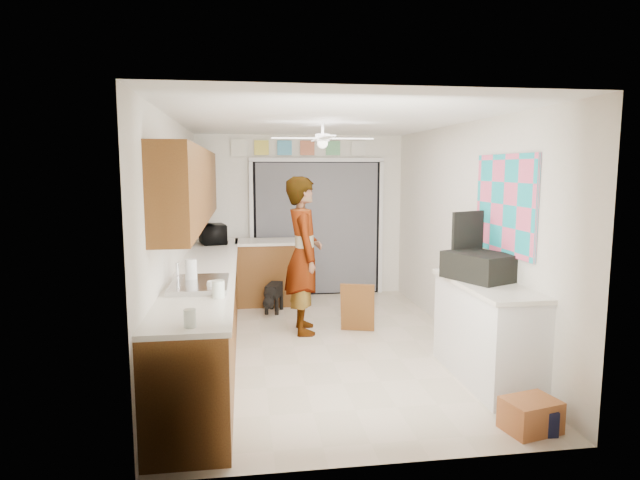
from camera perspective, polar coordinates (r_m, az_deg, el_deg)
name	(u,v)px	position (r m, az deg, el deg)	size (l,w,h in m)	color
floor	(325,345)	(6.19, 0.54, -11.12)	(5.00, 5.00, 0.00)	beige
ceiling	(325,121)	(5.88, 0.57, 12.63)	(5.00, 5.00, 0.00)	white
wall_back	(301,216)	(8.37, -2.04, 2.58)	(3.20, 3.20, 0.00)	white
wall_front	(384,284)	(3.49, 6.81, -4.68)	(3.20, 3.20, 0.00)	white
wall_left	(177,239)	(5.88, -15.05, 0.15)	(5.00, 5.00, 0.00)	white
wall_right	(463,233)	(6.34, 14.99, 0.69)	(5.00, 5.00, 0.00)	white
left_base_cabinets	(207,311)	(6.00, -11.92, -7.38)	(0.60, 4.80, 0.90)	brown
left_countertop	(207,268)	(5.90, -11.95, -2.97)	(0.62, 4.80, 0.04)	white
upper_cabinets	(192,186)	(6.02, -13.49, 5.63)	(0.32, 4.00, 0.80)	brown
sink_basin	(200,285)	(4.92, -12.71, -4.70)	(0.50, 0.76, 0.06)	silver
faucet	(178,275)	(4.92, -14.96, -3.64)	(0.03, 0.03, 0.22)	silver
peninsula_base	(271,273)	(7.95, -5.22, -3.55)	(1.00, 0.60, 0.90)	brown
peninsula_top	(271,242)	(7.87, -5.26, -0.19)	(1.04, 0.64, 0.04)	white
back_opening_recess	(317,229)	(8.39, -0.32, 1.22)	(2.00, 0.06, 2.10)	black
curtain_panel	(317,229)	(8.35, -0.28, 1.19)	(1.90, 0.03, 2.05)	slate
door_trim_left	(252,230)	(8.28, -7.30, 1.08)	(0.06, 0.04, 2.10)	white
door_trim_right	(381,228)	(8.56, 6.49, 1.30)	(0.06, 0.04, 2.10)	white
door_trim_head	(317,160)	(8.31, -0.30, 8.55)	(2.10, 0.04, 0.06)	white
header_frame_0	(262,148)	(8.27, -6.26, 9.76)	(0.22, 0.02, 0.22)	#E9DA4D
header_frame_1	(285,148)	(8.29, -3.80, 9.78)	(0.22, 0.02, 0.22)	#4FA9D5
header_frame_2	(307,148)	(8.32, -1.36, 9.79)	(0.22, 0.02, 0.22)	#C46A49
header_frame_3	(333,148)	(8.38, 1.39, 9.78)	(0.22, 0.02, 0.22)	#64B079
header_frame_4	(358,148)	(8.46, 4.11, 9.74)	(0.22, 0.02, 0.22)	silver
route66_sign	(238,148)	(8.26, -8.72, 9.72)	(0.22, 0.02, 0.26)	silver
right_counter_base	(486,333)	(5.33, 17.29, -9.49)	(0.50, 1.40, 0.90)	white
right_counter_top	(487,285)	(5.21, 17.40, -4.56)	(0.54, 1.44, 0.04)	white
abstract_painting	(505,204)	(5.40, 19.10, 3.62)	(0.03, 1.15, 0.95)	#FF5D89
ceiling_fan	(323,139)	(6.06, 0.27, 10.77)	(1.14, 1.14, 0.24)	white
microwave	(213,234)	(7.63, -11.32, 0.62)	(0.49, 0.33, 0.27)	black
cup	(213,286)	(4.73, -11.33, -4.81)	(0.11, 0.11, 0.09)	white
jar_a	(218,289)	(4.46, -10.79, -5.16)	(0.10, 0.10, 0.14)	silver
jar_b	(190,318)	(3.69, -13.71, -8.12)	(0.08, 0.08, 0.12)	silver
paper_towel_roll	(191,272)	(5.03, -13.59, -3.29)	(0.11, 0.11, 0.23)	white
suitcase	(479,266)	(5.30, 16.63, -2.69)	(0.45, 0.60, 0.26)	black
suitcase_rim	(479,278)	(5.32, 16.58, -3.86)	(0.44, 0.58, 0.02)	yellow
suitcase_lid	(468,236)	(5.52, 15.47, 0.38)	(0.42, 0.03, 0.50)	black
cardboard_box	(530,415)	(4.58, 21.54, -16.98)	(0.40, 0.30, 0.25)	#B9613A
navy_crate	(530,418)	(4.59, 21.52, -17.28)	(0.32, 0.27, 0.20)	#151834
cabinet_door_panel	(357,308)	(6.57, 4.02, -7.21)	(0.41, 0.03, 0.62)	brown
man	(304,255)	(6.46, -1.76, -1.64)	(0.69, 0.45, 1.90)	white
dog	(274,296)	(7.50, -4.93, -5.99)	(0.25, 0.57, 0.45)	black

